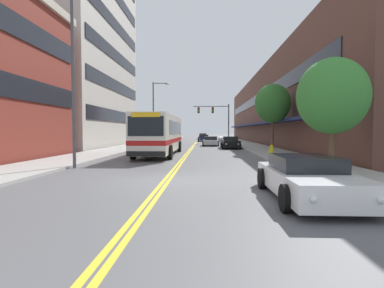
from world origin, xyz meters
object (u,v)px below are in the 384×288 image
car_navy_moving_second (204,138)px  street_tree_right_mid (273,104)px  city_bus (161,133)px  car_red_parked_left_mid (155,142)px  car_silver_moving_lead (211,141)px  car_black_parked_right_mid (230,143)px  street_tree_right_near (332,96)px  traffic_signal_mast (216,115)px  street_lamp_left_near (77,65)px  fire_hydrant (271,151)px  car_dark_grey_parked_left_near (165,140)px  car_champagne_moving_third (203,136)px  car_white_parked_right_foreground (307,178)px  street_lamp_left_far (155,108)px

car_navy_moving_second → street_tree_right_mid: size_ratio=0.72×
car_navy_moving_second → city_bus: bearing=-96.4°
car_red_parked_left_mid → car_silver_moving_lead: (6.49, 4.19, -0.02)m
car_black_parked_right_mid → street_tree_right_near: street_tree_right_near is taller
city_bus → traffic_signal_mast: bearing=76.8°
car_silver_moving_lead → street_tree_right_near: 25.45m
car_navy_moving_second → street_lamp_left_near: (-6.34, -39.21, 4.72)m
car_red_parked_left_mid → car_navy_moving_second: car_red_parked_left_mid is taller
car_silver_moving_lead → fire_hydrant: car_silver_moving_lead is taller
city_bus → car_navy_moving_second: 30.42m
car_dark_grey_parked_left_near → car_silver_moving_lead: bearing=-36.9°
city_bus → street_tree_right_near: (9.41, -10.29, 1.75)m
car_silver_moving_lead → traffic_signal_mast: 9.26m
street_lamp_left_near → fire_hydrant: street_lamp_left_near is taller
car_navy_moving_second → street_lamp_left_near: size_ratio=0.48×
city_bus → car_champagne_moving_third: bearing=86.0°
car_white_parked_right_foreground → traffic_signal_mast: 38.65m
car_navy_moving_second → traffic_signal_mast: traffic_signal_mast is taller
car_black_parked_right_mid → street_tree_right_mid: street_tree_right_mid is taller
car_red_parked_left_mid → car_navy_moving_second: bearing=74.5°
car_dark_grey_parked_left_near → car_navy_moving_second: car_dark_grey_parked_left_near is taller
fire_hydrant → city_bus: bearing=152.9°
car_navy_moving_second → car_black_parked_right_mid: bearing=-81.9°
street_lamp_left_near → street_tree_right_near: street_lamp_left_near is taller
street_lamp_left_far → street_tree_right_near: bearing=-64.0°
car_silver_moving_lead → fire_hydrant: bearing=-78.7°
car_champagne_moving_third → street_lamp_left_far: size_ratio=0.51×
street_lamp_left_near → fire_hydrant: (11.01, 4.89, -4.74)m
car_white_parked_right_foreground → fire_hydrant: car_white_parked_right_foreground is taller
car_dark_grey_parked_left_near → street_lamp_left_near: size_ratio=0.51×
car_white_parked_right_foreground → traffic_signal_mast: size_ratio=0.81×
car_white_parked_right_foreground → street_tree_right_mid: bearing=80.3°
car_silver_moving_lead → street_lamp_left_near: 25.03m
car_dark_grey_parked_left_near → fire_hydrant: (10.35, -23.56, -0.08)m
fire_hydrant → street_tree_right_mid: bearing=77.1°
car_silver_moving_lead → car_champagne_moving_third: (-1.21, 30.09, 0.05)m
car_champagne_moving_third → street_tree_right_near: size_ratio=0.82×
city_bus → traffic_signal_mast: size_ratio=1.99×
car_red_parked_left_mid → street_lamp_left_far: 6.40m
street_tree_right_near → street_tree_right_mid: bearing=88.7°
city_bus → street_tree_right_near: street_tree_right_near is taller
car_navy_moving_second → car_champagne_moving_third: (-0.26, 14.35, 0.03)m
street_lamp_left_far → car_red_parked_left_mid: bearing=-80.9°
car_red_parked_left_mid → street_lamp_left_near: bearing=-92.4°
street_tree_right_near → car_navy_moving_second: bearing=98.5°
car_white_parked_right_foreground → fire_hydrant: 11.58m
street_tree_right_near → street_lamp_left_far: bearing=116.0°
car_black_parked_right_mid → fire_hydrant: 13.04m
car_champagne_moving_third → street_lamp_left_near: size_ratio=0.46×
car_white_parked_right_foreground → street_tree_right_near: street_tree_right_near is taller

